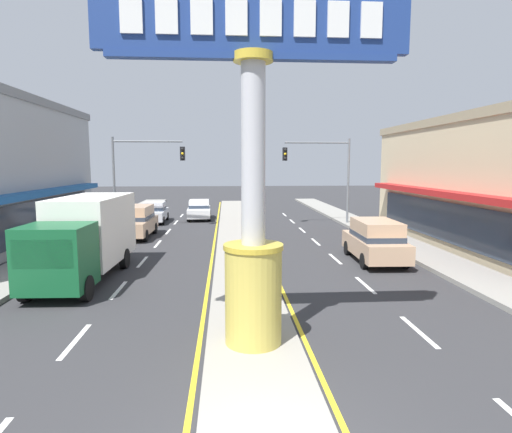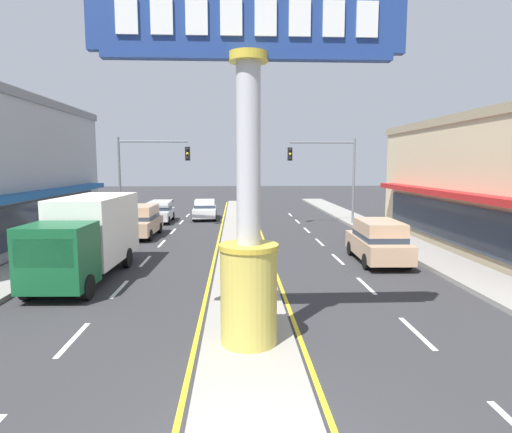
% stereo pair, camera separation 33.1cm
% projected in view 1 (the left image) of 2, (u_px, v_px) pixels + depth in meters
% --- Properties ---
extents(median_strip, '(2.28, 52.00, 0.14)m').
position_uv_depth(median_strip, '(238.00, 242.00, 24.18)').
color(median_strip, gray).
rests_on(median_strip, ground).
extents(sidewalk_left, '(2.35, 60.00, 0.18)m').
position_uv_depth(sidewalk_left, '(61.00, 251.00, 21.58)').
color(sidewalk_left, gray).
rests_on(sidewalk_left, ground).
extents(sidewalk_right, '(2.35, 60.00, 0.18)m').
position_uv_depth(sidewalk_right, '(407.00, 246.00, 22.81)').
color(sidewalk_right, gray).
rests_on(sidewalk_right, ground).
extents(lane_markings, '(9.02, 52.00, 0.01)m').
position_uv_depth(lane_markings, '(238.00, 247.00, 22.84)').
color(lane_markings, silver).
rests_on(lane_markings, ground).
extents(district_sign, '(7.04, 1.42, 8.30)m').
position_uv_depth(district_sign, '(253.00, 178.00, 9.92)').
color(district_sign, gold).
rests_on(district_sign, median_strip).
extents(traffic_light_left_side, '(4.86, 0.46, 6.20)m').
position_uv_depth(traffic_light_left_side, '(140.00, 166.00, 28.87)').
color(traffic_light_left_side, slate).
rests_on(traffic_light_left_side, ground).
extents(traffic_light_right_side, '(4.86, 0.46, 6.20)m').
position_uv_depth(traffic_light_right_side, '(324.00, 166.00, 30.63)').
color(traffic_light_right_side, slate).
rests_on(traffic_light_right_side, ground).
extents(box_truck_near_right_lane, '(2.43, 6.97, 3.12)m').
position_uv_depth(box_truck_near_right_lane, '(86.00, 235.00, 16.52)').
color(box_truck_near_right_lane, '#14562D').
rests_on(box_truck_near_right_lane, ground).
extents(suv_far_right_lane, '(2.05, 4.64, 1.90)m').
position_uv_depth(suv_far_right_lane, '(136.00, 221.00, 25.95)').
color(suv_far_right_lane, tan).
rests_on(suv_far_right_lane, ground).
extents(sedan_near_left_lane, '(1.96, 4.36, 1.53)m').
position_uv_depth(sedan_near_left_lane, '(199.00, 209.00, 34.45)').
color(sedan_near_left_lane, white).
rests_on(sedan_near_left_lane, ground).
extents(sedan_mid_left_lane, '(1.90, 4.33, 1.53)m').
position_uv_depth(sedan_mid_left_lane, '(154.00, 212.00, 32.61)').
color(sedan_mid_left_lane, silver).
rests_on(sedan_mid_left_lane, ground).
extents(suv_far_left_oncoming, '(2.09, 4.66, 1.90)m').
position_uv_depth(suv_far_left_oncoming, '(375.00, 240.00, 19.45)').
color(suv_far_left_oncoming, tan).
rests_on(suv_far_left_oncoming, ground).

